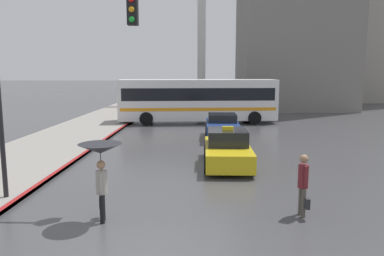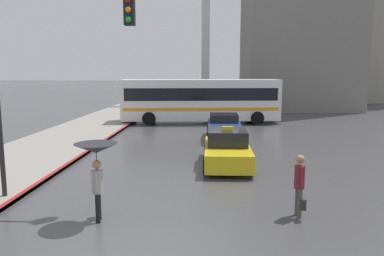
# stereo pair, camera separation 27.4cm
# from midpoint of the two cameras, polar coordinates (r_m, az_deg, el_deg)

# --- Properties ---
(taxi) EXTENTS (1.91, 4.15, 1.63)m
(taxi) POSITION_cam_midpoint_polar(r_m,az_deg,el_deg) (15.39, 5.87, -3.28)
(taxi) COLOR gold
(taxi) RESTS_ON ground_plane
(sedan_red) EXTENTS (1.91, 4.01, 1.41)m
(sedan_red) POSITION_cam_midpoint_polar(r_m,az_deg,el_deg) (21.48, 5.22, 0.12)
(sedan_red) COLOR navy
(sedan_red) RESTS_ON ground_plane
(city_bus) EXTENTS (11.77, 3.54, 3.23)m
(city_bus) POSITION_cam_midpoint_polar(r_m,az_deg,el_deg) (28.00, 1.57, 4.46)
(city_bus) COLOR silver
(city_bus) RESTS_ON ground_plane
(pedestrian_with_umbrella) EXTENTS (1.09, 1.09, 2.04)m
(pedestrian_with_umbrella) POSITION_cam_midpoint_polar(r_m,az_deg,el_deg) (9.71, -13.59, -4.40)
(pedestrian_with_umbrella) COLOR black
(pedestrian_with_umbrella) RESTS_ON ground_plane
(pedestrian_man) EXTENTS (0.29, 0.56, 1.68)m
(pedestrian_man) POSITION_cam_midpoint_polar(r_m,az_deg,el_deg) (10.34, 16.81, -7.95)
(pedestrian_man) COLOR #4C473D
(pedestrian_man) RESTS_ON ground_plane
(traffic_light) EXTENTS (4.13, 0.38, 6.18)m
(traffic_light) POSITION_cam_midpoint_polar(r_m,az_deg,el_deg) (11.43, -20.45, 10.50)
(traffic_light) COLOR black
(traffic_light) RESTS_ON ground_plane
(monument_cross) EXTENTS (9.00, 0.90, 20.46)m
(monument_cross) POSITION_cam_midpoint_polar(r_m,az_deg,el_deg) (43.52, 2.31, 18.91)
(monument_cross) COLOR white
(monument_cross) RESTS_ON ground_plane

